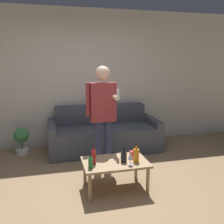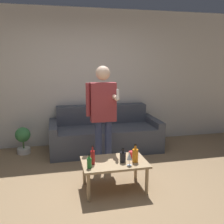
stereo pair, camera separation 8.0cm
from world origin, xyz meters
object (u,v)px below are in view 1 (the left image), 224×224
at_px(coffee_table, 115,165).
at_px(bottle_orange, 94,157).
at_px(couch, 103,134).
at_px(person_standing_front, 103,109).

distance_m(coffee_table, bottle_orange, 0.33).
distance_m(couch, bottle_orange, 1.69).
distance_m(couch, person_standing_front, 1.15).
bearing_deg(person_standing_front, bottle_orange, -111.21).
bearing_deg(person_standing_front, coffee_table, -88.05).
xyz_separation_m(couch, coffee_table, (-0.18, -1.58, 0.05)).
height_order(bottle_orange, person_standing_front, person_standing_front).
distance_m(bottle_orange, person_standing_front, 0.88).
distance_m(couch, coffee_table, 1.59).
bearing_deg(bottle_orange, person_standing_front, 68.79).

